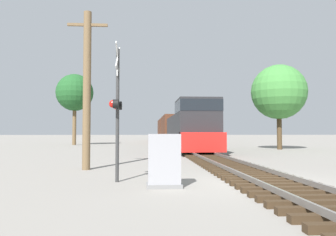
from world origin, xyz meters
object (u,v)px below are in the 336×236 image
freight_train (174,130)px  relay_cabinet (164,161)px  tree_deep_background (210,116)px  utility_pole (87,88)px  tree_far_right (279,92)px  tree_mid_background (75,93)px  crossing_signal_near (117,106)px

freight_train → relay_cabinet: (-3.36, -35.99, -1.22)m
tree_deep_background → utility_pole: bearing=-107.3°
freight_train → tree_far_right: 17.83m
tree_far_right → tree_deep_background: (-0.38, 32.63, -0.66)m
tree_deep_background → relay_cabinet: bearing=-102.6°
utility_pole → tree_deep_background: utility_pole is taller
relay_cabinet → tree_far_right: 24.88m
relay_cabinet → freight_train: bearing=84.7°
freight_train → tree_mid_background: size_ratio=5.14×
crossing_signal_near → relay_cabinet: crossing_signal_near is taller
freight_train → tree_mid_background: tree_mid_background is taller
tree_far_right → tree_deep_background: tree_far_right is taller
tree_far_right → tree_deep_background: bearing=90.7°
freight_train → crossing_signal_near: crossing_signal_near is taller
relay_cabinet → tree_far_right: bearing=59.5°
freight_train → tree_deep_background: tree_deep_background is taller
freight_train → relay_cabinet: 36.16m
freight_train → utility_pole: 31.84m
crossing_signal_near → utility_pole: (-1.67, 3.70, 1.10)m
tree_deep_background → tree_mid_background: bearing=-137.9°
freight_train → crossing_signal_near: size_ratio=10.28×
utility_pole → relay_cabinet: bearing=-56.6°
freight_train → relay_cabinet: size_ratio=29.77×
tree_far_right → crossing_signal_near: bearing=-125.1°
tree_far_right → tree_mid_background: tree_mid_background is taller
tree_far_right → utility_pole: bearing=-134.0°
crossing_signal_near → tree_far_right: bearing=148.5°
tree_mid_background → tree_deep_background: 29.70m
tree_far_right → tree_deep_background: size_ratio=1.18×
freight_train → tree_far_right: bearing=-58.9°
crossing_signal_near → tree_deep_background: 54.26m
relay_cabinet → tree_deep_background: size_ratio=0.23×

